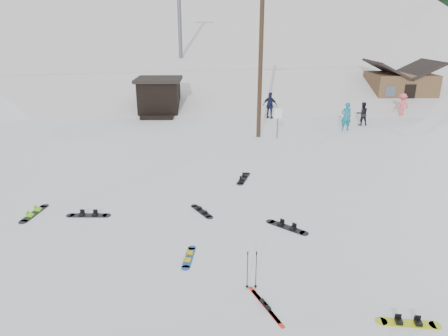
{
  "coord_description": "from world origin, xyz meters",
  "views": [
    {
      "loc": [
        -0.6,
        -9.98,
        6.6
      ],
      "look_at": [
        -0.32,
        4.4,
        1.4
      ],
      "focal_mm": 32.0,
      "sensor_mm": 36.0,
      "label": 1
    }
  ],
  "objects_px": {
    "utility_pole": "(261,59)",
    "hero_skis": "(265,306)",
    "hero_snowboard": "(189,257)",
    "cabin": "(399,88)"
  },
  "relations": [
    {
      "from": "utility_pole",
      "to": "hero_snowboard",
      "type": "height_order",
      "value": "utility_pole"
    },
    {
      "from": "cabin",
      "to": "hero_skis",
      "type": "distance_m",
      "value": 29.65
    },
    {
      "from": "hero_snowboard",
      "to": "hero_skis",
      "type": "xyz_separation_m",
      "value": [
        2.04,
        -2.23,
        0.0
      ]
    },
    {
      "from": "utility_pole",
      "to": "cabin",
      "type": "height_order",
      "value": "utility_pole"
    },
    {
      "from": "hero_snowboard",
      "to": "hero_skis",
      "type": "height_order",
      "value": "hero_snowboard"
    },
    {
      "from": "hero_skis",
      "to": "hero_snowboard",
      "type": "bearing_deg",
      "value": 109.4
    },
    {
      "from": "cabin",
      "to": "hero_snowboard",
      "type": "distance_m",
      "value": 28.84
    },
    {
      "from": "cabin",
      "to": "hero_skis",
      "type": "height_order",
      "value": "cabin"
    },
    {
      "from": "hero_skis",
      "to": "cabin",
      "type": "bearing_deg",
      "value": 37.81
    },
    {
      "from": "utility_pole",
      "to": "hero_skis",
      "type": "distance_m",
      "value": 16.6
    }
  ]
}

